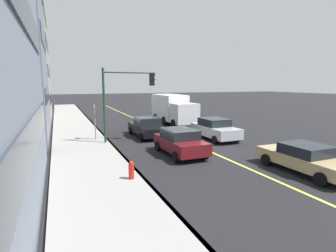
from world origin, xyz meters
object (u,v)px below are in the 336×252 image
Objects in this scene: car_black at (147,127)px; car_silver at (215,129)px; truck_white at (172,109)px; car_maroon at (180,141)px; traffic_light_mast at (125,92)px; street_sign_post at (95,120)px; fire_hydrant at (131,172)px; car_tan at (306,158)px.

car_silver is at bearing -123.33° from car_black.
car_black is 7.18m from truck_white.
traffic_light_mast is at bearing 26.14° from car_maroon.
fire_hydrant is at bearing -178.06° from street_sign_post.
truck_white reaches higher than street_sign_post.
car_silver is 9.00m from street_sign_post.
car_silver is at bearing -107.25° from street_sign_post.
traffic_light_mast is 5.61× the size of fire_hydrant.
truck_white is at bearing -21.48° from car_maroon.
street_sign_post is at bearing 1.94° from fire_hydrant.
street_sign_post is (-5.73, 8.68, 0.00)m from truck_white.
street_sign_post is 2.94× the size of fire_hydrant.
car_tan is 8.28m from fire_hydrant.
car_black is at bearing -53.10° from traffic_light_mast.
traffic_light_mast reaches higher than car_silver.
truck_white is 7.72× the size of fire_hydrant.
traffic_light_mast is (1.41, 6.56, 2.82)m from car_silver.
car_maroon is 0.88× the size of car_black.
car_maroon is 0.58× the size of truck_white.
street_sign_post is (10.94, 8.35, 0.94)m from car_tan.
car_maroon is 5.71m from traffic_light_mast.
car_black is 5.03× the size of fire_hydrant.
car_tan is 0.90× the size of traffic_light_mast.
car_black is 1.71× the size of street_sign_post.
traffic_light_mast is at bearing 136.26° from truck_white.
car_tan is at bearing 178.86° from truck_white.
fire_hydrant is (-14.75, 8.38, -1.17)m from truck_white.
car_maroon is 12.32m from truck_white.
street_sign_post is at bearing 37.35° from car_tan.
car_black is at bearing 20.87° from car_tan.
car_tan is 11.95m from traffic_light_mast.
street_sign_post is at bearing 57.97° from traffic_light_mast.
car_maroon is at bearing -153.86° from traffic_light_mast.
truck_white reaches higher than car_silver.
street_sign_post is 9.09m from fire_hydrant.
street_sign_post is (5.70, 4.18, 0.83)m from car_maroon.
car_silver reaches higher than fire_hydrant.
truck_white reaches higher than car_black.
traffic_light_mast reaches higher than truck_white.
street_sign_post is (-0.30, 4.07, 0.86)m from car_black.
traffic_light_mast is at bearing 126.90° from car_black.
fire_hydrant is (-9.31, 3.76, -0.31)m from car_black.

